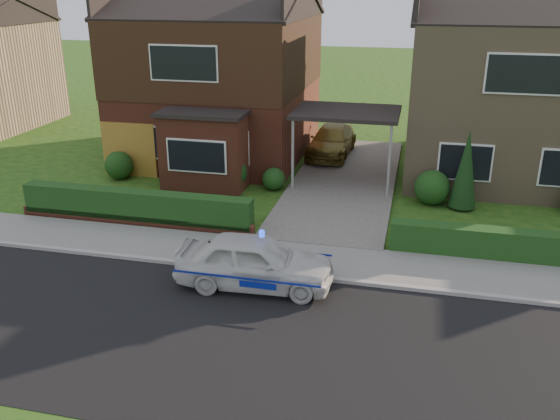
% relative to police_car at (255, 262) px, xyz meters
% --- Properties ---
extents(ground, '(120.00, 120.00, 0.00)m').
position_rel_police_car_xyz_m(ground, '(1.11, -2.40, -0.67)').
color(ground, '#1A4612').
rests_on(ground, ground).
extents(road, '(60.00, 6.00, 0.02)m').
position_rel_police_car_xyz_m(road, '(1.11, -2.40, -0.67)').
color(road, black).
rests_on(road, ground).
extents(kerb, '(60.00, 0.16, 0.12)m').
position_rel_police_car_xyz_m(kerb, '(1.11, 0.65, -0.61)').
color(kerb, '#9E9993').
rests_on(kerb, ground).
extents(sidewalk, '(60.00, 2.00, 0.10)m').
position_rel_police_car_xyz_m(sidewalk, '(1.11, 1.70, -0.62)').
color(sidewalk, slate).
rests_on(sidewalk, ground).
extents(driveway, '(3.80, 12.00, 0.12)m').
position_rel_police_car_xyz_m(driveway, '(1.11, 8.60, -0.61)').
color(driveway, '#666059').
rests_on(driveway, ground).
extents(house_left, '(7.50, 9.53, 7.25)m').
position_rel_police_car_xyz_m(house_left, '(-4.67, 11.50, 3.14)').
color(house_left, brown).
rests_on(house_left, ground).
extents(house_right, '(7.50, 8.06, 7.25)m').
position_rel_police_car_xyz_m(house_right, '(6.91, 11.59, 2.99)').
color(house_right, '#967F5C').
rests_on(house_right, ground).
extents(carport_link, '(3.80, 3.00, 2.77)m').
position_rel_police_car_xyz_m(carport_link, '(1.11, 8.55, 1.99)').
color(carport_link, black).
rests_on(carport_link, ground).
extents(garage_door, '(2.20, 0.10, 2.10)m').
position_rel_police_car_xyz_m(garage_door, '(-7.14, 7.56, 0.38)').
color(garage_door, '#986721').
rests_on(garage_door, ground).
extents(dwarf_wall, '(7.70, 0.25, 0.36)m').
position_rel_police_car_xyz_m(dwarf_wall, '(-4.69, 2.90, -0.49)').
color(dwarf_wall, brown).
rests_on(dwarf_wall, ground).
extents(hedge_left, '(7.50, 0.55, 0.90)m').
position_rel_police_car_xyz_m(hedge_left, '(-4.69, 3.05, -0.67)').
color(hedge_left, '#133E17').
rests_on(hedge_left, ground).
extents(hedge_right, '(7.50, 0.55, 0.80)m').
position_rel_police_car_xyz_m(hedge_right, '(6.91, 2.95, -0.67)').
color(hedge_right, '#133E17').
rests_on(hedge_right, ground).
extents(shrub_left_far, '(1.08, 1.08, 1.08)m').
position_rel_police_car_xyz_m(shrub_left_far, '(-7.39, 7.10, -0.13)').
color(shrub_left_far, '#133E17').
rests_on(shrub_left_far, ground).
extents(shrub_left_mid, '(1.32, 1.32, 1.32)m').
position_rel_police_car_xyz_m(shrub_left_mid, '(-2.89, 6.90, -0.01)').
color(shrub_left_mid, '#133E17').
rests_on(shrub_left_mid, ground).
extents(shrub_left_near, '(0.84, 0.84, 0.84)m').
position_rel_police_car_xyz_m(shrub_left_near, '(-1.29, 7.20, -0.25)').
color(shrub_left_near, '#133E17').
rests_on(shrub_left_near, ground).
extents(shrub_right_near, '(1.20, 1.20, 1.20)m').
position_rel_police_car_xyz_m(shrub_right_near, '(4.31, 7.00, -0.07)').
color(shrub_right_near, '#133E17').
rests_on(shrub_right_near, ground).
extents(conifer_a, '(0.90, 0.90, 2.60)m').
position_rel_police_car_xyz_m(conifer_a, '(5.31, 6.80, 0.63)').
color(conifer_a, black).
rests_on(conifer_a, ground).
extents(police_car, '(3.61, 4.00, 1.50)m').
position_rel_police_car_xyz_m(police_car, '(0.00, 0.00, 0.00)').
color(police_car, silver).
rests_on(police_car, ground).
extents(driveway_car, '(1.85, 4.22, 1.21)m').
position_rel_police_car_xyz_m(driveway_car, '(0.11, 11.96, 0.05)').
color(driveway_car, brown).
rests_on(driveway_car, driveway).
extents(potted_plant_a, '(0.40, 0.30, 0.71)m').
position_rel_police_car_xyz_m(potted_plant_a, '(-3.47, 4.11, -0.31)').
color(potted_plant_a, gray).
rests_on(potted_plant_a, ground).
extents(potted_plant_b, '(0.55, 0.55, 0.78)m').
position_rel_police_car_xyz_m(potted_plant_b, '(-1.39, 4.00, -0.28)').
color(potted_plant_b, gray).
rests_on(potted_plant_b, ground).
extents(potted_plant_c, '(0.63, 0.63, 0.81)m').
position_rel_police_car_xyz_m(potted_plant_c, '(-3.77, 3.60, -0.26)').
color(potted_plant_c, gray).
rests_on(potted_plant_c, ground).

